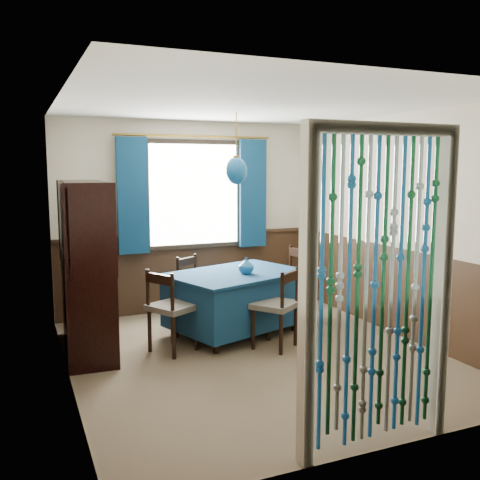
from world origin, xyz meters
name	(u,v)px	position (x,y,z in m)	size (l,w,h in m)	color
floor	(255,355)	(0.00, 0.00, 0.00)	(4.00, 4.00, 0.00)	brown
ceiling	(257,104)	(0.00, 0.00, 2.50)	(4.00, 4.00, 0.00)	silver
wall_back	(193,217)	(0.00, 2.00, 1.25)	(3.60, 3.60, 0.00)	beige
wall_front	(385,268)	(0.00, -2.00, 1.25)	(3.60, 3.60, 0.00)	beige
wall_left	(65,244)	(-1.80, 0.00, 1.25)	(4.00, 4.00, 0.00)	beige
wall_right	(402,226)	(1.80, 0.00, 1.25)	(4.00, 4.00, 0.00)	beige
wainscot_back	(194,273)	(0.00, 1.99, 0.50)	(3.60, 3.60, 0.00)	#362214
wainscot_front	(380,379)	(0.00, -1.99, 0.50)	(3.60, 3.60, 0.00)	#362214
wainscot_left	(71,328)	(-1.79, 0.00, 0.50)	(4.00, 4.00, 0.00)	#362214
wainscot_right	(398,292)	(1.79, 0.00, 0.50)	(4.00, 4.00, 0.00)	#362214
window	(194,194)	(0.00, 1.95, 1.55)	(1.32, 0.12, 1.42)	black
doorway	(378,297)	(0.00, -1.94, 1.05)	(1.16, 0.12, 2.18)	silver
dining_table	(236,298)	(0.10, 0.75, 0.42)	(1.74, 1.45, 0.72)	navy
chair_near	(277,306)	(0.31, 0.13, 0.46)	(0.58, 0.58, 0.86)	black
chair_far	(195,287)	(-0.18, 1.41, 0.44)	(0.55, 0.54, 0.82)	black
chair_left	(171,308)	(-0.76, 0.45, 0.46)	(0.57, 0.58, 0.87)	black
chair_right	(292,282)	(0.94, 0.98, 0.49)	(0.54, 0.55, 0.92)	black
sideboard	(86,293)	(-1.55, 0.83, 0.61)	(0.53, 1.37, 1.76)	black
pendant_lamp	(236,171)	(0.10, 0.75, 1.87)	(0.25, 0.25, 0.79)	olive
vase_table	(246,266)	(0.17, 0.64, 0.80)	(0.16, 0.16, 0.17)	navy
bowl_shelf	(94,237)	(-1.49, 0.55, 1.23)	(0.20, 0.20, 0.05)	beige
vase_sideboard	(87,254)	(-1.49, 1.13, 0.97)	(0.17, 0.17, 0.18)	beige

